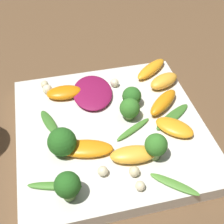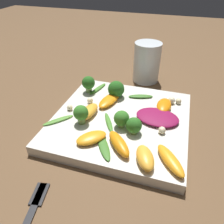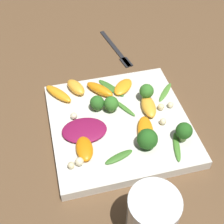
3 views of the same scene
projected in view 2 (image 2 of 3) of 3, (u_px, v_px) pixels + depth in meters
The scene contains 27 objects.
ground_plane at pixel (121, 125), 0.49m from camera, with size 2.40×2.40×0.00m, color brown.
plate at pixel (121, 121), 0.49m from camera, with size 0.29×0.29×0.02m.
drinking_glass at pixel (147, 62), 0.64m from camera, with size 0.08×0.08×0.11m.
radicchio_leaf_0 at pixel (157, 117), 0.47m from camera, with size 0.08×0.10×0.01m.
orange_segment_0 at pixel (109, 100), 0.52m from camera, with size 0.08×0.05×0.01m.
orange_segment_1 at pixel (170, 160), 0.37m from camera, with size 0.08×0.06×0.02m.
orange_segment_2 at pixel (145, 158), 0.37m from camera, with size 0.06×0.05×0.02m.
orange_segment_3 at pixel (164, 105), 0.50m from camera, with size 0.06×0.03×0.02m.
orange_segment_4 at pixel (119, 143), 0.40m from camera, with size 0.07×0.06×0.02m.
orange_segment_5 at pixel (89, 112), 0.48m from camera, with size 0.07×0.04×0.02m.
orange_segment_6 at pixel (91, 138), 0.41m from camera, with size 0.07×0.07×0.01m.
broccoli_floret_0 at pixel (116, 89), 0.54m from camera, with size 0.04×0.04×0.04m.
broccoli_floret_1 at pixel (122, 119), 0.44m from camera, with size 0.03×0.03×0.04m.
broccoli_floret_2 at pixel (81, 114), 0.45m from camera, with size 0.03×0.03×0.04m.
broccoli_floret_3 at pixel (134, 126), 0.43m from camera, with size 0.03×0.03×0.03m.
broccoli_floret_4 at pixel (88, 83), 0.56m from camera, with size 0.03×0.03×0.04m.
arugula_sprig_0 at pixel (58, 120), 0.47m from camera, with size 0.06×0.06×0.00m.
arugula_sprig_1 at pixel (103, 145), 0.40m from camera, with size 0.08×0.06×0.01m.
arugula_sprig_2 at pixel (98, 89), 0.58m from camera, with size 0.07×0.03×0.01m.
arugula_sprig_3 at pixel (141, 96), 0.55m from camera, with size 0.03×0.06×0.01m.
arugula_sprig_4 at pixel (109, 122), 0.46m from camera, with size 0.06×0.04×0.01m.
macadamia_nut_0 at pixel (178, 101), 0.52m from camera, with size 0.01×0.01×0.01m.
macadamia_nut_1 at pixel (79, 109), 0.49m from camera, with size 0.01×0.01×0.01m.
macadamia_nut_2 at pixel (162, 130), 0.43m from camera, with size 0.01×0.01×0.01m.
macadamia_nut_3 at pixel (70, 108), 0.50m from camera, with size 0.01×0.01×0.01m.
macadamia_nut_4 at pixel (90, 100), 0.52m from camera, with size 0.01×0.01×0.01m.
macadamia_nut_5 at pixel (172, 100), 0.52m from camera, with size 0.02×0.02×0.02m.
Camera 2 is at (0.37, 0.10, 0.31)m, focal length 35.00 mm.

